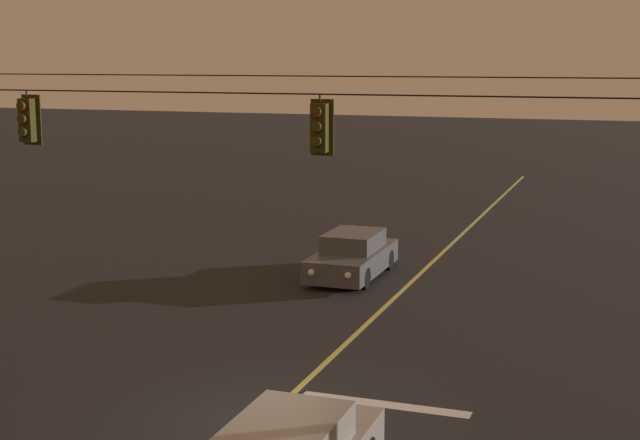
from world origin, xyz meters
TOP-DOWN VIEW (x-y plane):
  - ground_plane at (0.00, 0.00)m, footprint 180.00×180.00m
  - lane_centre_stripe at (0.00, 8.32)m, footprint 0.14×60.00m
  - stop_bar_paint at (1.90, 1.72)m, footprint 3.40×0.36m
  - signal_span_assembly at (-0.00, 2.32)m, footprint 21.40×0.32m
  - traffic_light_leftmost at (-6.52, 2.30)m, footprint 0.48×0.41m
  - traffic_light_left_inner at (0.35, 2.30)m, footprint 0.48×0.41m
  - car_oncoming_lead at (-1.90, 11.73)m, footprint 1.80×4.42m

SIDE VIEW (x-z plane):
  - ground_plane at x=0.00m, z-range 0.00..0.00m
  - lane_centre_stripe at x=0.00m, z-range 0.00..0.01m
  - stop_bar_paint at x=1.90m, z-range 0.00..0.01m
  - car_oncoming_lead at x=-1.90m, z-range -0.05..1.34m
  - signal_span_assembly at x=0.00m, z-range 0.16..7.54m
  - traffic_light_leftmost at x=-6.52m, z-range 4.72..5.94m
  - traffic_light_left_inner at x=0.35m, z-range 4.72..5.94m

